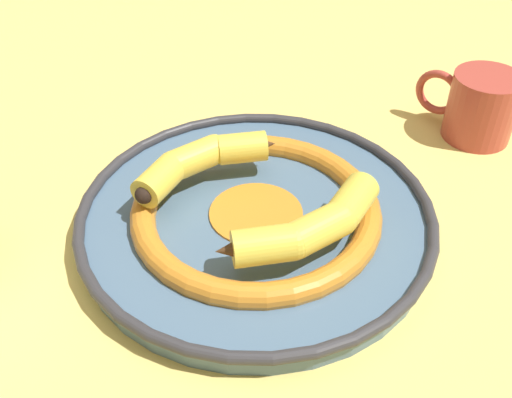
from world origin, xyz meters
The scene contains 5 objects.
ground_plane centered at (0.00, 0.00, 0.00)m, with size 2.80×2.80×0.00m, color #E5CC6B.
decorative_bowl centered at (0.04, 0.03, 0.02)m, with size 0.37×0.37×0.04m.
banana_a centered at (0.10, -0.01, 0.06)m, with size 0.13×0.15×0.03m.
banana_b centered at (-0.03, 0.05, 0.06)m, with size 0.12×0.14×0.03m.
coffee_mug centered at (0.24, 0.28, 0.04)m, with size 0.13×0.08×0.08m.
Camera 1 is at (0.18, -0.41, 0.43)m, focal length 42.00 mm.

